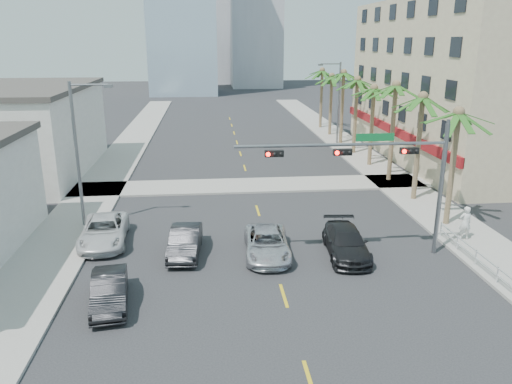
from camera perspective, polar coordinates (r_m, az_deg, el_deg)
ground at (r=20.16m, az=4.97°, el=-17.18°), size 260.00×260.00×0.00m
sidewalk_right at (r=41.01m, az=16.55°, el=0.40°), size 4.00×120.00×0.15m
sidewalk_left at (r=39.05m, az=-18.22°, el=-0.57°), size 4.00×120.00×0.15m
sidewalk_cross at (r=40.11m, az=-0.65°, el=0.76°), size 80.00×4.00×0.15m
building_right at (r=52.93m, az=23.47°, el=11.53°), size 15.25×28.00×15.00m
building_left_far at (r=47.87m, az=-25.44°, el=6.12°), size 11.00×18.00×7.20m
tower_far_center at (r=141.69m, az=-5.81°, el=20.88°), size 16.00×16.00×42.00m
traffic_signal_mast at (r=26.69m, az=14.47°, el=2.94°), size 11.12×0.54×7.20m
palm_tree_0 at (r=32.30m, az=22.16°, el=8.27°), size 4.80×4.80×7.80m
palm_tree_1 at (r=36.91m, az=18.54°, el=10.13°), size 4.80×4.80×8.16m
palm_tree_2 at (r=41.66m, az=15.71°, el=11.55°), size 4.80×4.80×8.52m
palm_tree_3 at (r=46.60m, az=13.35°, el=11.38°), size 4.80×4.80×7.80m
palm_tree_4 at (r=51.51m, az=11.52°, el=12.38°), size 4.80×4.80×8.16m
palm_tree_5 at (r=56.47m, az=10.00°, el=13.20°), size 4.80×4.80×8.52m
palm_tree_6 at (r=61.53m, az=8.67°, el=12.91°), size 4.80×4.80×7.80m
palm_tree_7 at (r=66.56m, az=7.58°, el=13.55°), size 4.80×4.80×8.16m
streetlight_left at (r=31.95m, az=-19.50°, el=4.76°), size 2.55×0.25×9.00m
streetlight_right at (r=56.55m, az=9.25°, el=10.47°), size 2.55×0.25×9.00m
guardrail at (r=28.24m, az=23.85°, el=-6.65°), size 0.08×8.08×1.00m
car_parked_mid at (r=23.32m, az=-16.41°, el=-10.78°), size 2.07×4.46×1.41m
car_parked_far at (r=30.09m, az=-16.98°, el=-4.29°), size 2.91×5.61×1.51m
car_lane_left at (r=27.63m, az=-8.11°, el=-5.63°), size 1.88×4.63×1.50m
car_lane_center at (r=27.20m, az=1.26°, el=-5.91°), size 2.59×5.22×1.42m
car_lane_right at (r=27.69m, az=10.25°, el=-5.69°), size 2.48×5.29×1.49m
pedestrian at (r=31.34m, az=22.78°, el=-3.27°), size 0.73×0.48×2.01m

